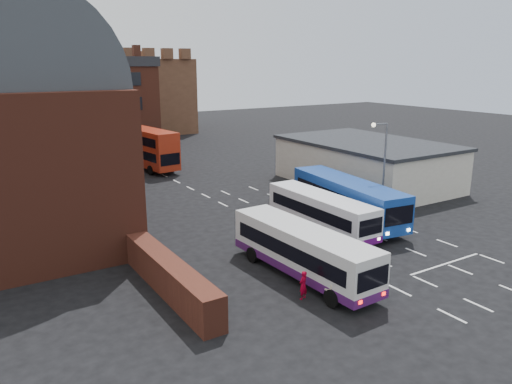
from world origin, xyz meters
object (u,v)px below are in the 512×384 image
bus_white_inbound (321,210)px  pedestrian_red (303,285)px  bus_blue (347,197)px  street_lamp (382,161)px  bus_white_outbound (303,248)px  bus_red_double (145,147)px  pedestrian_beige (331,290)px

bus_white_inbound → pedestrian_red: 10.65m
bus_blue → street_lamp: bearing=170.6°
bus_blue → pedestrian_red: bus_blue is taller
bus_white_outbound → pedestrian_red: 2.88m
bus_white_inbound → pedestrian_red: bus_white_inbound is taller
bus_blue → bus_red_double: bus_red_double is taller
pedestrian_red → pedestrian_beige: size_ratio=0.94×
bus_white_outbound → pedestrian_beige: size_ratio=6.49×
bus_white_inbound → bus_red_double: 27.29m
bus_blue → pedestrian_beige: size_ratio=7.31×
bus_blue → bus_red_double: size_ratio=1.02×
bus_white_inbound → bus_blue: bus_blue is taller
street_lamp → pedestrian_red: bearing=-149.5°
bus_white_inbound → street_lamp: bearing=-179.0°
pedestrian_beige → bus_red_double: bearing=-84.0°
pedestrian_beige → street_lamp: bearing=-132.2°
bus_red_double → pedestrian_beige: (-3.76, -35.99, -1.57)m
bus_white_outbound → bus_blue: bearing=33.0°
bus_white_outbound → bus_blue: 10.93m
bus_white_inbound → bus_white_outbound: bearing=43.5°
bus_white_inbound → bus_red_double: bus_red_double is taller
bus_white_inbound → street_lamp: (5.80, 0.11, 2.84)m
street_lamp → pedestrian_beige: (-12.38, -8.96, -3.60)m
bus_white_outbound → pedestrian_red: size_ratio=6.90×
street_lamp → pedestrian_beige: size_ratio=4.61×
bus_white_outbound → bus_white_inbound: 7.91m
bus_white_inbound → street_lamp: street_lamp is taller
bus_white_outbound → pedestrian_beige: bus_white_outbound is taller
bus_white_outbound → bus_white_inbound: bus_white_outbound is taller
bus_red_double → street_lamp: bearing=100.9°
pedestrian_red → pedestrian_beige: bearing=105.4°
bus_white_inbound → pedestrian_beige: (-6.58, -8.85, -0.76)m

